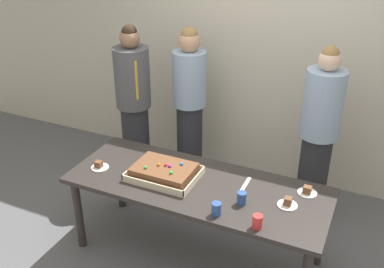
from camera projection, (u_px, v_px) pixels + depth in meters
ground_plane at (197, 253)px, 3.84m from camera, size 12.00×12.00×0.00m
interior_back_panel at (262, 39)px, 4.45m from camera, size 8.00×0.12×3.00m
party_table at (197, 192)px, 3.55m from camera, size 2.10×0.81×0.73m
sheet_cake at (164, 172)px, 3.58m from camera, size 0.55×0.41×0.13m
plated_slice_near_left at (288, 203)px, 3.24m from camera, size 0.15×0.15×0.07m
plated_slice_near_right at (99, 166)px, 3.72m from camera, size 0.15×0.15×0.06m
plated_slice_far_left at (307, 191)px, 3.38m from camera, size 0.15×0.15×0.07m
drink_cup_nearest at (257, 222)px, 3.01m from camera, size 0.07×0.07×0.10m
drink_cup_middle at (242, 198)px, 3.25m from camera, size 0.07×0.07×0.10m
drink_cup_far_end at (216, 209)px, 3.13m from camera, size 0.07×0.07×0.10m
cake_server_utensil at (246, 184)px, 3.50m from camera, size 0.03×0.20×0.01m
person_serving_front at (319, 134)px, 3.98m from camera, size 0.35×0.35×1.68m
person_green_shirt_behind at (189, 105)px, 4.54m from camera, size 0.34×0.34×1.68m
person_striped_tie_right at (134, 106)px, 4.49m from camera, size 0.35×0.35×1.71m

